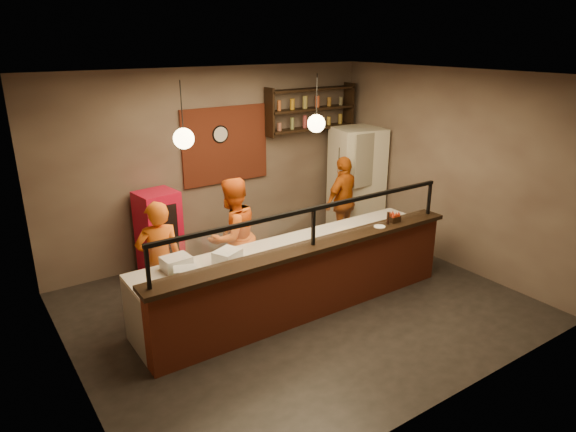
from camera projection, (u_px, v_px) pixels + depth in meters
floor at (299, 307)px, 7.33m from camera, size 6.00×6.00×0.00m
ceiling at (301, 75)px, 6.27m from camera, size 6.00×6.00×0.00m
wall_back at (215, 164)px, 8.75m from camera, size 6.00×0.00×6.00m
wall_left at (60, 250)px, 5.21m from camera, size 0.00×5.00×5.00m
wall_right at (449, 169)px, 8.40m from camera, size 0.00×5.00×5.00m
wall_front at (454, 266)px, 4.86m from camera, size 6.00×0.00×6.00m
brick_patch at (226, 145)px, 8.74m from camera, size 1.60×0.04×1.30m
service_counter at (312, 283)px, 6.93m from camera, size 4.60×0.25×1.00m
counter_ledge at (313, 247)px, 6.76m from camera, size 4.70×0.37×0.06m
worktop_cabinet at (291, 275)px, 7.35m from camera, size 4.60×0.75×0.85m
worktop at (291, 246)px, 7.20m from camera, size 4.60×0.75×0.05m
sneeze_guard at (313, 223)px, 6.65m from camera, size 4.50×0.05×0.52m
wall_shelving at (311, 109)px, 9.36m from camera, size 1.84×0.28×0.85m
wall_clock at (220, 134)px, 8.61m from camera, size 0.30×0.04×0.30m
pendant_left at (184, 138)px, 5.85m from camera, size 0.24×0.24×0.77m
pendant_right at (316, 123)px, 6.86m from camera, size 0.24×0.24×0.77m
cook_left at (160, 261)px, 6.83m from camera, size 0.66×0.49×1.66m
cook_mid at (233, 237)px, 7.49m from camera, size 1.00×0.86×1.77m
cook_right at (344, 201)px, 9.31m from camera, size 1.03×0.59×1.65m
fridge at (356, 182)px, 9.77m from camera, size 1.03×0.98×2.06m
red_cooler at (159, 234)px, 8.14m from camera, size 0.66×0.62×1.38m
pizza_dough at (349, 232)px, 7.63m from camera, size 0.54×0.54×0.01m
prep_tub_a at (176, 263)px, 6.38m from camera, size 0.36×0.29×0.17m
prep_tub_b at (227, 256)px, 6.58m from camera, size 0.41×0.38×0.17m
prep_tub_c at (186, 273)px, 6.14m from camera, size 0.33×0.30×0.14m
rolling_pin at (176, 275)px, 6.18m from camera, size 0.30×0.22×0.05m
condiment_caddy at (394, 219)px, 7.57m from camera, size 0.16×0.13×0.09m
pepper_mill at (388, 218)px, 7.46m from camera, size 0.05×0.05×0.18m
small_plate at (380, 227)px, 7.38m from camera, size 0.18×0.18×0.01m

